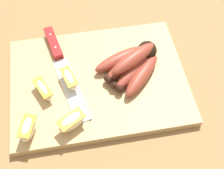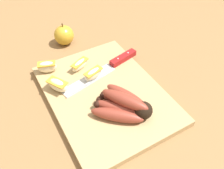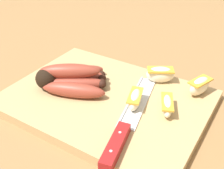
{
  "view_description": "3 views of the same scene",
  "coord_description": "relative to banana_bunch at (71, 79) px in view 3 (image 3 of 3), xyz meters",
  "views": [
    {
      "loc": [
        -0.05,
        -0.39,
        0.62
      ],
      "look_at": [
        0.02,
        -0.01,
        0.03
      ],
      "focal_mm": 49.23,
      "sensor_mm": 36.0,
      "label": 1
    },
    {
      "loc": [
        0.4,
        -0.19,
        0.52
      ],
      "look_at": [
        0.0,
        0.04,
        0.05
      ],
      "focal_mm": 38.16,
      "sensor_mm": 36.0,
      "label": 2
    },
    {
      "loc": [
        -0.28,
        0.42,
        0.36
      ],
      "look_at": [
        -0.01,
        -0.0,
        0.04
      ],
      "focal_mm": 45.07,
      "sensor_mm": 36.0,
      "label": 3
    }
  ],
  "objects": [
    {
      "name": "ground_plane",
      "position": [
        -0.07,
        -0.03,
        -0.04
      ],
      "size": [
        6.0,
        6.0,
        0.0
      ],
      "primitive_type": "plane",
      "color": "olive"
    },
    {
      "name": "cutting_board",
      "position": [
        -0.08,
        -0.01,
        -0.03
      ],
      "size": [
        0.41,
        0.3,
        0.02
      ],
      "primitive_type": "cube",
      "color": "tan",
      "rests_on": "ground_plane"
    },
    {
      "name": "banana_bunch",
      "position": [
        0.0,
        0.0,
        0.0
      ],
      "size": [
        0.17,
        0.16,
        0.06
      ],
      "color": "black",
      "rests_on": "cutting_board"
    },
    {
      "name": "chefs_knife",
      "position": [
        -0.17,
        0.06,
        -0.01
      ],
      "size": [
        0.09,
        0.28,
        0.02
      ],
      "color": "silver",
      "rests_on": "cutting_board"
    },
    {
      "name": "apple_wedge_near",
      "position": [
        -0.15,
        -0.01,
        -0.0
      ],
      "size": [
        0.04,
        0.07,
        0.03
      ],
      "color": "#F4E5C1",
      "rests_on": "cutting_board"
    },
    {
      "name": "apple_wedge_middle",
      "position": [
        -0.25,
        -0.12,
        -0.0
      ],
      "size": [
        0.04,
        0.06,
        0.04
      ],
      "color": "#F4E5C1",
      "rests_on": "cutting_board"
    },
    {
      "name": "apple_wedge_far",
      "position": [
        -0.16,
        -0.12,
        -0.0
      ],
      "size": [
        0.07,
        0.06,
        0.04
      ],
      "color": "#F4E5C1",
      "rests_on": "cutting_board"
    },
    {
      "name": "apple_wedge_extra",
      "position": [
        -0.21,
        -0.03,
        -0.01
      ],
      "size": [
        0.05,
        0.07,
        0.03
      ],
      "color": "#F4E5C1",
      "rests_on": "cutting_board"
    }
  ]
}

